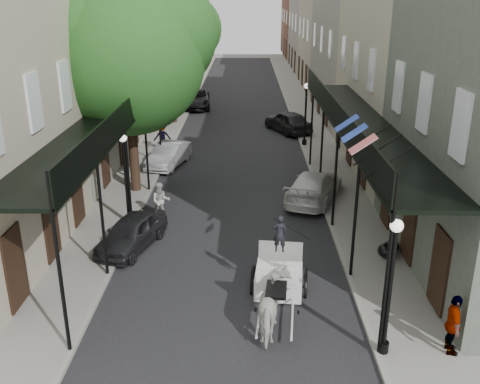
{
  "coord_description": "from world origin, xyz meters",
  "views": [
    {
      "loc": [
        0.55,
        -13.5,
        8.8
      ],
      "look_at": [
        0.33,
        5.75,
        1.6
      ],
      "focal_mm": 40.0,
      "sensor_mm": 36.0,
      "label": 1
    }
  ],
  "objects_px": {
    "lamppost_right_near": "(390,286)",
    "lamppost_right_far": "(306,113)",
    "tree_near": "(136,50)",
    "car_right_near": "(314,186)",
    "carriage": "(280,253)",
    "tree_far": "(176,39)",
    "car_right_far": "(288,121)",
    "horse": "(276,306)",
    "pedestrian_sidewalk_left": "(162,136)",
    "pedestrian_sidewalk_right": "(453,325)",
    "lamppost_left": "(126,178)",
    "car_left_near": "(132,232)",
    "pedestrian_walking": "(161,201)",
    "car_left_mid": "(169,155)",
    "car_left_far": "(195,99)"
  },
  "relations": [
    {
      "from": "tree_far",
      "to": "horse",
      "type": "relative_size",
      "value": 4.33
    },
    {
      "from": "pedestrian_walking",
      "to": "pedestrian_sidewalk_right",
      "type": "relative_size",
      "value": 0.96
    },
    {
      "from": "horse",
      "to": "pedestrian_walking",
      "type": "height_order",
      "value": "horse"
    },
    {
      "from": "tree_far",
      "to": "car_left_near",
      "type": "xyz_separation_m",
      "value": [
        0.65,
        -20.03,
        -5.22
      ]
    },
    {
      "from": "tree_near",
      "to": "lamppost_right_near",
      "type": "xyz_separation_m",
      "value": [
        8.3,
        -12.18,
        -4.44
      ]
    },
    {
      "from": "horse",
      "to": "car_right_near",
      "type": "relative_size",
      "value": 0.43
    },
    {
      "from": "tree_near",
      "to": "car_right_far",
      "type": "height_order",
      "value": "tree_near"
    },
    {
      "from": "pedestrian_walking",
      "to": "car_left_far",
      "type": "xyz_separation_m",
      "value": [
        -0.67,
        22.72,
        -0.07
      ]
    },
    {
      "from": "car_right_far",
      "to": "horse",
      "type": "bearing_deg",
      "value": 60.04
    },
    {
      "from": "tree_near",
      "to": "car_right_near",
      "type": "distance_m",
      "value": 9.8
    },
    {
      "from": "lamppost_left",
      "to": "pedestrian_sidewalk_left",
      "type": "distance_m",
      "value": 10.86
    },
    {
      "from": "lamppost_right_near",
      "to": "car_right_far",
      "type": "xyz_separation_m",
      "value": [
        -0.75,
        23.61,
        -1.32
      ]
    },
    {
      "from": "car_left_near",
      "to": "pedestrian_sidewalk_left",
      "type": "bearing_deg",
      "value": 110.95
    },
    {
      "from": "pedestrian_walking",
      "to": "horse",
      "type": "bearing_deg",
      "value": -74.09
    },
    {
      "from": "carriage",
      "to": "tree_far",
      "type": "bearing_deg",
      "value": 110.43
    },
    {
      "from": "car_left_far",
      "to": "car_left_mid",
      "type": "bearing_deg",
      "value": -94.0
    },
    {
      "from": "pedestrian_sidewalk_left",
      "to": "car_right_near",
      "type": "relative_size",
      "value": 0.35
    },
    {
      "from": "pedestrian_sidewalk_right",
      "to": "car_left_far",
      "type": "xyz_separation_m",
      "value": [
        -9.4,
        31.53,
        -0.23
      ]
    },
    {
      "from": "lamppost_right_far",
      "to": "tree_far",
      "type": "bearing_deg",
      "value": 143.49
    },
    {
      "from": "tree_near",
      "to": "pedestrian_sidewalk_left",
      "type": "distance_m",
      "value": 8.65
    },
    {
      "from": "horse",
      "to": "car_right_near",
      "type": "bearing_deg",
      "value": -96.73
    },
    {
      "from": "pedestrian_walking",
      "to": "pedestrian_sidewalk_left",
      "type": "xyz_separation_m",
      "value": [
        -1.42,
        9.99,
        0.13
      ]
    },
    {
      "from": "pedestrian_walking",
      "to": "tree_near",
      "type": "bearing_deg",
      "value": 97.57
    },
    {
      "from": "tree_far",
      "to": "car_right_far",
      "type": "distance_m",
      "value": 9.51
    },
    {
      "from": "pedestrian_sidewalk_left",
      "to": "car_left_mid",
      "type": "distance_m",
      "value": 2.91
    },
    {
      "from": "lamppost_right_near",
      "to": "lamppost_left",
      "type": "xyz_separation_m",
      "value": [
        -8.2,
        8.0,
        0.0
      ]
    },
    {
      "from": "carriage",
      "to": "car_right_near",
      "type": "bearing_deg",
      "value": 80.98
    },
    {
      "from": "tree_near",
      "to": "car_right_near",
      "type": "bearing_deg",
      "value": -8.59
    },
    {
      "from": "car_right_far",
      "to": "pedestrian_sidewalk_right",
      "type": "bearing_deg",
      "value": 70.96
    },
    {
      "from": "lamppost_right_near",
      "to": "lamppost_right_far",
      "type": "distance_m",
      "value": 20.0
    },
    {
      "from": "lamppost_right_near",
      "to": "car_right_near",
      "type": "distance_m",
      "value": 11.1
    },
    {
      "from": "horse",
      "to": "car_left_near",
      "type": "distance_m",
      "value": 7.16
    },
    {
      "from": "lamppost_right_near",
      "to": "lamppost_left",
      "type": "distance_m",
      "value": 11.46
    },
    {
      "from": "car_left_near",
      "to": "car_left_far",
      "type": "bearing_deg",
      "value": 107.56
    },
    {
      "from": "horse",
      "to": "tree_far",
      "type": "bearing_deg",
      "value": -71.6
    },
    {
      "from": "car_left_far",
      "to": "lamppost_left",
      "type": "bearing_deg",
      "value": -95.22
    },
    {
      "from": "tree_far",
      "to": "car_left_near",
      "type": "bearing_deg",
      "value": -88.16
    },
    {
      "from": "pedestrian_sidewalk_left",
      "to": "car_right_near",
      "type": "xyz_separation_m",
      "value": [
        7.95,
        -7.8,
        -0.25
      ]
    },
    {
      "from": "pedestrian_sidewalk_left",
      "to": "car_left_far",
      "type": "bearing_deg",
      "value": -110.64
    },
    {
      "from": "tree_near",
      "to": "pedestrian_walking",
      "type": "bearing_deg",
      "value": -69.44
    },
    {
      "from": "car_right_near",
      "to": "car_left_far",
      "type": "bearing_deg",
      "value": -50.34
    },
    {
      "from": "lamppost_left",
      "to": "car_left_far",
      "type": "distance_m",
      "value": 23.57
    },
    {
      "from": "lamppost_right_near",
      "to": "car_left_near",
      "type": "distance_m",
      "value": 9.95
    },
    {
      "from": "lamppost_right_far",
      "to": "carriage",
      "type": "xyz_separation_m",
      "value": [
        -2.46,
        -16.4,
        -0.96
      ]
    },
    {
      "from": "pedestrian_sidewalk_right",
      "to": "car_right_far",
      "type": "distance_m",
      "value": 23.73
    },
    {
      "from": "lamppost_right_near",
      "to": "pedestrian_sidewalk_right",
      "type": "relative_size",
      "value": 2.24
    },
    {
      "from": "tree_far",
      "to": "car_right_far",
      "type": "xyz_separation_m",
      "value": [
        7.6,
        -2.57,
        -5.11
      ]
    },
    {
      "from": "pedestrian_sidewalk_right",
      "to": "carriage",
      "type": "bearing_deg",
      "value": 57.63
    },
    {
      "from": "tree_near",
      "to": "car_left_mid",
      "type": "xyz_separation_m",
      "value": [
        0.6,
        3.82,
        -5.86
      ]
    },
    {
      "from": "tree_far",
      "to": "lamppost_left",
      "type": "relative_size",
      "value": 2.32
    }
  ]
}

